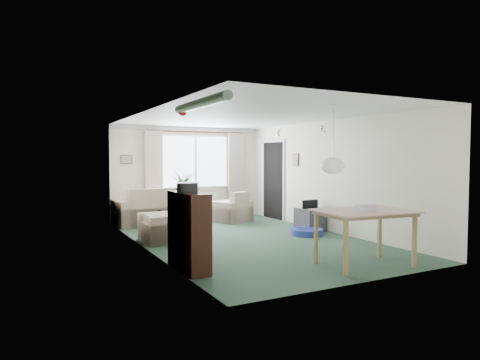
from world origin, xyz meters
name	(u,v)px	position (x,y,z in m)	size (l,w,h in m)	color
ground	(247,239)	(0.00, 0.00, 0.00)	(6.50, 6.50, 0.00)	#294533
window	(195,161)	(0.20, 3.23, 1.50)	(1.80, 0.03, 1.30)	white
curtain_rod	(196,132)	(0.20, 3.15, 2.27)	(2.60, 0.03, 0.03)	black
curtain_left	(154,171)	(-0.95, 3.13, 1.27)	(0.45, 0.08, 2.00)	beige
curtain_right	(236,170)	(1.35, 3.13, 1.27)	(0.45, 0.08, 2.00)	beige
radiator	(196,203)	(0.20, 3.19, 0.40)	(1.20, 0.10, 0.55)	white
doorway	(274,181)	(1.99, 2.20, 1.00)	(0.03, 0.95, 2.00)	black
pendant_lamp	(333,166)	(0.20, -2.30, 1.48)	(0.36, 0.36, 0.36)	white
tinsel_garland	(200,103)	(-1.92, -2.30, 2.28)	(1.60, 1.60, 0.12)	#196626
bauble_cluster_a	(279,130)	(1.30, 0.90, 2.22)	(0.20, 0.20, 0.20)	silver
bauble_cluster_b	(323,127)	(1.60, -0.30, 2.22)	(0.20, 0.20, 0.20)	silver
wall_picture_back	(126,160)	(-1.60, 3.23, 1.55)	(0.28, 0.03, 0.22)	brown
wall_picture_right	(296,160)	(1.98, 1.20, 1.55)	(0.03, 0.24, 0.30)	brown
sofa	(152,206)	(-1.10, 2.75, 0.44)	(1.77, 0.93, 0.88)	beige
armchair_corner	(231,206)	(0.76, 2.26, 0.38)	(0.84, 0.80, 0.75)	beige
armchair_left	(165,221)	(-1.50, 0.53, 0.39)	(0.86, 0.82, 0.77)	beige
coffee_table	(173,216)	(-0.69, 2.43, 0.20)	(0.88, 0.49, 0.40)	black
photo_frame	(174,205)	(-0.68, 2.38, 0.48)	(0.12, 0.02, 0.16)	brown
bookshelf	(189,232)	(-1.84, -1.66, 0.56)	(0.30, 0.91, 1.11)	black
hifi_box	(188,187)	(-1.85, -1.67, 1.18)	(0.28, 0.35, 0.14)	#303034
houseplant	(183,207)	(-1.29, 0.09, 0.69)	(0.59, 0.59, 1.37)	#25551D
dining_table	(364,239)	(0.56, -2.60, 0.40)	(1.28, 0.86, 0.80)	tan
gift_box	(366,208)	(0.52, -2.66, 0.86)	(0.25, 0.18, 0.12)	silver
tv_cube	(310,219)	(1.70, 0.24, 0.25)	(0.49, 0.54, 0.49)	#39383D
pet_bed	(307,232)	(1.31, -0.18, 0.07)	(0.66, 0.66, 0.13)	navy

